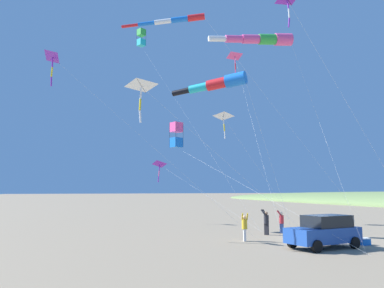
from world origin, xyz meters
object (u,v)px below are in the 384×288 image
(kite_delta_white_trailing, at_px, (142,86))
(kite_delta_magenta_far_left, at_px, (235,57))
(kite_box_orange_high_right, at_px, (141,38))
(kite_box_rainbow_low_near, at_px, (176,135))
(person_child_grey_jacket, at_px, (245,226))
(kite_delta_blue_topmost, at_px, (160,164))
(parked_car, at_px, (324,231))
(kite_delta_green_low_center, at_px, (54,58))
(kite_windsock_purple_drifting, at_px, (175,20))
(kite_windsock_teal_far_right, at_px, (218,84))
(person_bystander_far, at_px, (281,221))
(person_adult_flyer, at_px, (266,221))
(kite_delta_small_distant, at_px, (224,117))
(cooler_box, at_px, (365,241))
(kite_delta_long_streamer_left, at_px, (288,0))
(kite_windsock_red_high_left, at_px, (262,39))

(kite_delta_white_trailing, bearing_deg, kite_delta_magenta_far_left, 40.39)
(kite_delta_white_trailing, xyz_separation_m, kite_box_orange_high_right, (4.11, 17.85, 10.48))
(kite_box_rainbow_low_near, distance_m, kite_delta_magenta_far_left, 10.96)
(person_child_grey_jacket, distance_m, kite_delta_blue_topmost, 15.36)
(parked_car, height_order, kite_delta_green_low_center, kite_delta_green_low_center)
(kite_windsock_purple_drifting, relative_size, kite_box_orange_high_right, 0.86)
(kite_delta_white_trailing, distance_m, kite_box_orange_high_right, 21.10)
(kite_windsock_teal_far_right, bearing_deg, parked_car, -21.72)
(kite_delta_white_trailing, height_order, kite_box_orange_high_right, kite_box_orange_high_right)
(person_bystander_far, height_order, kite_box_rainbow_low_near, kite_box_rainbow_low_near)
(person_adult_flyer, height_order, kite_delta_white_trailing, kite_delta_white_trailing)
(parked_car, relative_size, kite_delta_small_distant, 0.49)
(kite_delta_green_low_center, bearing_deg, kite_box_rainbow_low_near, 8.66)
(kite_box_rainbow_low_near, bearing_deg, kite_delta_green_low_center, -171.34)
(kite_windsock_purple_drifting, relative_size, kite_delta_green_low_center, 1.31)
(cooler_box, distance_m, kite_windsock_purple_drifting, 20.03)
(kite_delta_long_streamer_left, relative_size, kite_box_orange_high_right, 0.71)
(kite_delta_long_streamer_left, distance_m, kite_delta_green_low_center, 16.69)
(kite_delta_small_distant, height_order, kite_delta_green_low_center, kite_delta_green_low_center)
(kite_box_orange_high_right, height_order, kite_delta_magenta_far_left, kite_box_orange_high_right)
(person_child_grey_jacket, xyz_separation_m, kite_delta_magenta_far_left, (4.71, 10.00, 15.23))
(person_adult_flyer, bearing_deg, kite_delta_small_distant, 154.08)
(person_bystander_far, relative_size, kite_windsock_purple_drifting, 0.10)
(parked_car, relative_size, person_child_grey_jacket, 2.48)
(kite_delta_magenta_far_left, bearing_deg, kite_delta_small_distant, -124.75)
(person_adult_flyer, relative_size, kite_delta_blue_topmost, 0.17)
(parked_car, distance_m, kite_box_orange_high_right, 29.88)
(cooler_box, relative_size, kite_windsock_purple_drifting, 0.03)
(kite_box_orange_high_right, relative_size, kite_delta_magenta_far_left, 1.27)
(person_child_grey_jacket, relative_size, kite_delta_long_streamer_left, 0.12)
(cooler_box, relative_size, kite_delta_long_streamer_left, 0.04)
(parked_car, bearing_deg, kite_delta_blue_topmost, 102.83)
(person_adult_flyer, bearing_deg, kite_delta_magenta_far_left, 78.40)
(kite_delta_long_streamer_left, relative_size, kite_delta_green_low_center, 1.08)
(parked_car, bearing_deg, person_adult_flyer, 86.77)
(kite_delta_green_low_center, bearing_deg, person_adult_flyer, -14.25)
(kite_box_rainbow_low_near, bearing_deg, person_bystander_far, -35.13)
(kite_delta_small_distant, xyz_separation_m, kite_box_orange_high_right, (-3.19, 14.17, 11.22))
(person_child_grey_jacket, relative_size, kite_delta_blue_topmost, 0.17)
(kite_box_rainbow_low_near, distance_m, kite_windsock_red_high_left, 10.47)
(person_child_grey_jacket, relative_size, kite_windsock_teal_far_right, 0.18)
(kite_delta_small_distant, bearing_deg, kite_windsock_red_high_left, -71.30)
(parked_car, height_order, kite_windsock_red_high_left, kite_windsock_red_high_left)
(person_bystander_far, distance_m, kite_delta_magenta_far_left, 16.80)
(parked_car, xyz_separation_m, kite_delta_magenta_far_left, (1.93, 14.28, 15.26))
(cooler_box, relative_size, person_child_grey_jacket, 0.34)
(kite_windsock_purple_drifting, bearing_deg, person_bystander_far, -5.90)
(person_adult_flyer, bearing_deg, parked_car, -93.23)
(kite_windsock_red_high_left, xyz_separation_m, kite_delta_white_trailing, (-8.57, 0.06, -4.20))
(cooler_box, xyz_separation_m, kite_delta_small_distant, (-5.46, 7.93, 8.66))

